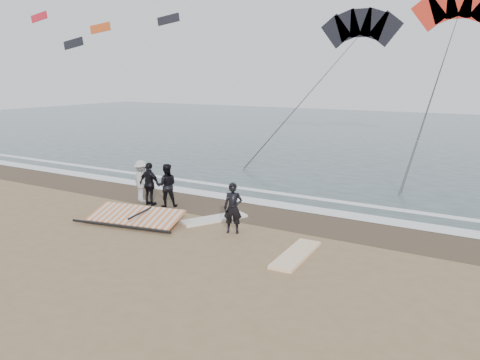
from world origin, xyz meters
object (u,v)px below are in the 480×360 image
Objects in this scene: man_main at (233,208)px; board_cream at (214,219)px; sail_rig at (137,217)px; board_white at (296,254)px.

man_main is 0.69× the size of board_cream.
man_main is 0.44× the size of sail_rig.
man_main is 2.93m from board_white.
man_main is 3.74m from sail_rig.
sail_rig is (-6.28, 0.11, 0.14)m from board_white.
man_main is at bearing 11.65° from sail_rig.
sail_rig is at bearing -116.52° from board_cream.
board_white is 0.64× the size of sail_rig.
board_white is 4.33m from board_cream.
sail_rig is at bearing 171.55° from man_main.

